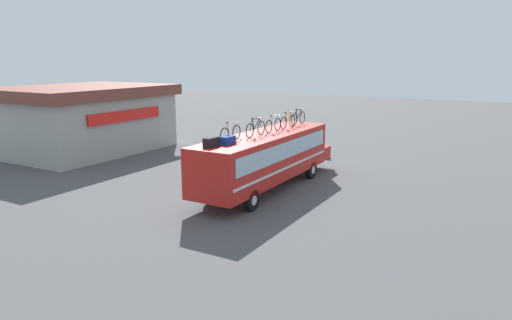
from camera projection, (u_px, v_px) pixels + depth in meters
name	position (u px, v px, depth m)	size (l,w,h in m)	color
ground_plane	(264.00, 190.00, 23.51)	(120.00, 120.00, 0.00)	#4C4C4F
bus	(266.00, 156.00, 23.32)	(11.38, 2.50, 2.87)	red
luggage_bag_1	(211.00, 142.00, 19.57)	(0.75, 0.37, 0.40)	black
luggage_bag_2	(228.00, 140.00, 20.18)	(0.73, 0.40, 0.35)	#193899
rooftop_bicycle_1	(231.00, 133.00, 20.96)	(1.66, 0.44, 0.89)	black
rooftop_bicycle_2	(256.00, 129.00, 22.11)	(1.79, 0.44, 0.93)	black
rooftop_bicycle_3	(273.00, 125.00, 23.44)	(1.63, 0.44, 0.89)	black
rooftop_bicycle_4	(288.00, 121.00, 24.76)	(1.74, 0.44, 0.89)	black
rooftop_bicycle_5	(298.00, 118.00, 26.11)	(1.76, 0.44, 0.92)	black
roadside_building	(84.00, 118.00, 33.01)	(11.34, 8.68, 4.62)	#9E9E99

